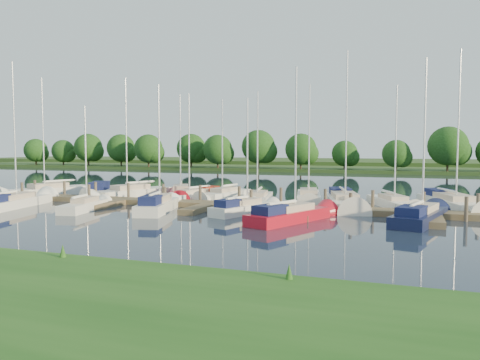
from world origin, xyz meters
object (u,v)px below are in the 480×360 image
(motorboat, at_px, (99,193))
(sailboat_s_2, at_px, (158,207))
(sailboat_n_5, at_px, (224,196))
(sailboat_n_0, at_px, (47,192))
(dock, at_px, (210,206))

(motorboat, bearing_deg, sailboat_s_2, 122.28)
(motorboat, relative_size, sailboat_n_5, 0.65)
(sailboat_n_0, distance_m, sailboat_s_2, 17.56)
(sailboat_n_0, distance_m, sailboat_n_5, 17.82)
(dock, relative_size, sailboat_s_2, 4.10)
(dock, bearing_deg, sailboat_s_2, -131.71)
(sailboat_n_0, relative_size, motorboat, 1.94)
(sailboat_n_5, distance_m, sailboat_s_2, 9.81)
(dock, xyz_separation_m, sailboat_n_5, (-1.44, 6.60, 0.07))
(dock, bearing_deg, sailboat_n_5, 102.27)
(sailboat_n_5, xyz_separation_m, sailboat_s_2, (-1.34, -9.72, 0.07))
(dock, bearing_deg, motorboat, 162.40)
(dock, distance_m, sailboat_s_2, 4.18)
(dock, xyz_separation_m, motorboat, (-13.42, 4.26, 0.16))
(dock, relative_size, sailboat_n_0, 3.37)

